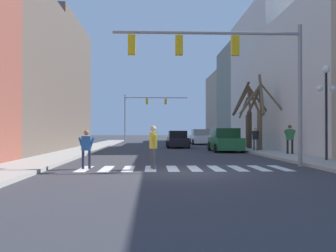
# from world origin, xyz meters

# --- Properties ---
(ground_plane) EXTENTS (240.00, 240.00, 0.00)m
(ground_plane) POSITION_xyz_m (0.00, 0.00, 0.00)
(ground_plane) COLOR #38383D
(sidewalk_left) EXTENTS (2.39, 90.00, 0.15)m
(sidewalk_left) POSITION_xyz_m (-6.60, 0.00, 0.07)
(sidewalk_left) COLOR #ADA89E
(sidewalk_left) RESTS_ON ground_plane
(building_row_left) EXTENTS (6.00, 33.71, 11.33)m
(building_row_left) POSITION_xyz_m (-10.80, 11.97, 5.12)
(building_row_left) COLOR #934C3D
(building_row_left) RESTS_ON ground_plane
(building_row_right) EXTENTS (6.00, 57.21, 13.11)m
(building_row_right) POSITION_xyz_m (10.80, 23.43, 5.58)
(building_row_right) COLOR tan
(building_row_right) RESTS_ON ground_plane
(crosswalk_stripes) EXTENTS (8.55, 2.60, 0.01)m
(crosswalk_stripes) POSITION_xyz_m (0.00, 1.69, 0.00)
(crosswalk_stripes) COLOR white
(crosswalk_stripes) RESTS_ON ground_plane
(traffic_signal_near) EXTENTS (8.22, 0.28, 6.19)m
(traffic_signal_near) POSITION_xyz_m (2.06, 2.36, 4.65)
(traffic_signal_near) COLOR gray
(traffic_signal_near) RESTS_ON ground_plane
(traffic_signal_far) EXTENTS (9.16, 0.28, 6.76)m
(traffic_signal_far) POSITION_xyz_m (-2.43, 42.54, 5.02)
(traffic_signal_far) COLOR gray
(traffic_signal_far) RESTS_ON ground_plane
(street_lamp_right_corner) EXTENTS (0.95, 0.36, 4.55)m
(street_lamp_right_corner) POSITION_xyz_m (7.11, 4.12, 3.36)
(street_lamp_right_corner) COLOR black
(street_lamp_right_corner) RESTS_ON sidewalk_right
(car_parked_left_far) EXTENTS (1.97, 4.58, 1.55)m
(car_parked_left_far) POSITION_xyz_m (1.05, 21.23, 0.73)
(car_parked_left_far) COLOR black
(car_parked_left_far) RESTS_ON ground_plane
(car_parked_left_near) EXTENTS (2.11, 4.89, 1.72)m
(car_parked_left_near) POSITION_xyz_m (4.23, 30.18, 0.80)
(car_parked_left_near) COLOR white
(car_parked_left_near) RESTS_ON ground_plane
(car_parked_right_far) EXTENTS (2.17, 4.79, 1.74)m
(car_parked_right_far) POSITION_xyz_m (4.20, 14.69, 0.81)
(car_parked_right_far) COLOR #236B38
(car_parked_right_far) RESTS_ON ground_plane
(pedestrian_crossing_street) EXTENTS (0.77, 0.27, 1.77)m
(pedestrian_crossing_street) POSITION_xyz_m (7.12, 9.13, 1.20)
(pedestrian_crossing_street) COLOR black
(pedestrian_crossing_street) RESTS_ON sidewalk_right
(pedestrian_waiting_at_curb) EXTENTS (0.49, 0.63, 1.66)m
(pedestrian_waiting_at_curb) POSITION_xyz_m (6.07, 13.12, 1.13)
(pedestrian_waiting_at_curb) COLOR #4C4C51
(pedestrian_waiting_at_curb) RESTS_ON sidewalk_right
(pedestrian_on_left_sidewalk) EXTENTS (0.68, 0.25, 1.58)m
(pedestrian_on_left_sidewalk) POSITION_xyz_m (-3.98, 1.74, 0.94)
(pedestrian_on_left_sidewalk) COLOR #282D47
(pedestrian_on_left_sidewalk) RESTS_ON ground_plane
(pedestrian_on_right_sidewalk) EXTENTS (0.32, 0.76, 1.76)m
(pedestrian_on_right_sidewalk) POSITION_xyz_m (-1.24, 1.57, 1.04)
(pedestrian_on_right_sidewalk) COLOR #4C4C51
(pedestrian_on_right_sidewalk) RESTS_ON ground_plane
(street_tree_left_near) EXTENTS (2.80, 2.79, 5.53)m
(street_tree_left_near) POSITION_xyz_m (6.54, 13.85, 2.82)
(street_tree_left_near) COLOR brown
(street_tree_left_near) RESTS_ON sidewalk_right
(street_tree_left_mid) EXTENTS (2.55, 3.06, 5.53)m
(street_tree_left_mid) POSITION_xyz_m (6.99, 18.49, 2.69)
(street_tree_left_mid) COLOR brown
(street_tree_left_mid) RESTS_ON sidewalk_right
(street_tree_right_near) EXTENTS (3.11, 1.45, 5.38)m
(street_tree_right_near) POSITION_xyz_m (6.40, 16.64, 2.54)
(street_tree_right_near) COLOR #473828
(street_tree_right_near) RESTS_ON sidewalk_right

